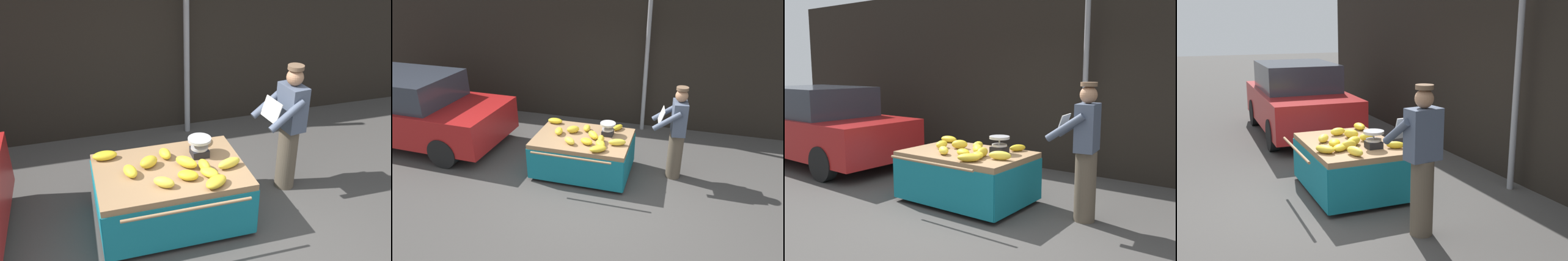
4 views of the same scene
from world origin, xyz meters
TOP-DOWN VIEW (x-y plane):
  - ground_plane at (0.00, 0.00)m, footprint 60.00×60.00m
  - back_wall at (0.00, 3.17)m, footprint 16.00×0.24m
  - street_pole at (0.37, 2.81)m, footprint 0.09×0.09m
  - banana_cart at (-0.44, 0.62)m, footprint 1.74×1.38m
  - weighing_scale at (-0.03, 0.82)m, footprint 0.28×0.28m
  - banana_bunch_0 at (-1.13, 1.05)m, footprint 0.29×0.15m
  - banana_bunch_1 at (-0.30, 0.36)m, footprint 0.28×0.24m
  - banana_bunch_2 at (0.22, 0.46)m, footprint 0.32×0.19m
  - banana_bunch_3 at (-0.90, 0.61)m, footprint 0.19×0.26m
  - banana_bunch_4 at (-0.66, 0.74)m, footprint 0.28×0.25m
  - banana_bunch_5 at (-0.05, 0.35)m, footprint 0.26×0.28m
  - banana_bunch_6 at (-0.25, 0.62)m, footprint 0.28×0.30m
  - banana_bunch_7 at (0.11, 1.08)m, footprint 0.22×0.27m
  - banana_bunch_8 at (-0.44, 0.88)m, footprint 0.16×0.23m
  - banana_bunch_9 at (-0.58, 0.29)m, footprint 0.27×0.25m
  - banana_bunch_10 at (-0.07, 0.48)m, footprint 0.14×0.24m
  - banana_bunch_11 at (-0.04, 0.15)m, footprint 0.33×0.30m
  - vendor_person at (1.18, 0.89)m, footprint 0.62×0.57m

SIDE VIEW (x-z plane):
  - ground_plane at x=0.00m, z-range 0.00..0.00m
  - banana_cart at x=-0.44m, z-range 0.17..0.89m
  - banana_bunch_5 at x=-0.05m, z-range 0.72..0.81m
  - banana_bunch_7 at x=0.11m, z-range 0.72..0.81m
  - banana_bunch_0 at x=-1.13m, z-range 0.72..0.82m
  - banana_bunch_1 at x=-0.30m, z-range 0.72..0.82m
  - banana_bunch_11 at x=-0.04m, z-range 0.72..0.82m
  - banana_bunch_8 at x=-0.44m, z-range 0.72..0.83m
  - banana_bunch_9 at x=-0.58m, z-range 0.72..0.83m
  - banana_bunch_3 at x=-0.90m, z-range 0.72..0.83m
  - banana_bunch_2 at x=0.22m, z-range 0.72..0.84m
  - banana_bunch_6 at x=-0.25m, z-range 0.72..0.84m
  - banana_bunch_10 at x=-0.07m, z-range 0.72..0.85m
  - banana_bunch_4 at x=-0.66m, z-range 0.72..0.85m
  - weighing_scale at x=-0.03m, z-range 0.72..0.96m
  - vendor_person at x=1.18m, z-range 0.02..1.73m
  - street_pole at x=0.37m, z-range 0.00..3.03m
  - back_wall at x=0.00m, z-range 0.00..3.51m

